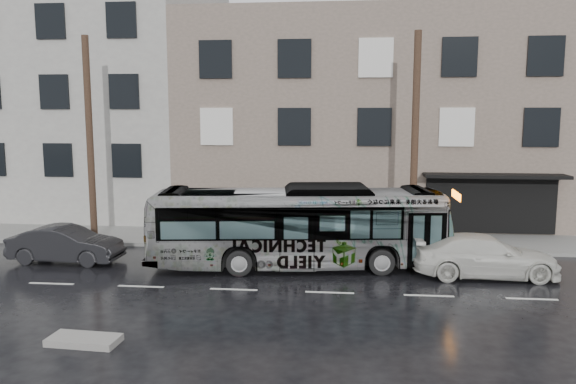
% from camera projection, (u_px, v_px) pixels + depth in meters
% --- Properties ---
extents(ground, '(120.00, 120.00, 0.00)m').
position_uv_depth(ground, '(247.00, 269.00, 21.19)').
color(ground, black).
rests_on(ground, ground).
extents(sidewalk, '(90.00, 3.60, 0.15)m').
position_uv_depth(sidewalk, '(265.00, 239.00, 26.01)').
color(sidewalk, gray).
rests_on(sidewalk, ground).
extents(building_taupe, '(20.00, 12.00, 11.00)m').
position_uv_depth(building_taupe, '(369.00, 119.00, 32.44)').
color(building_taupe, gray).
rests_on(building_taupe, ground).
extents(building_grey, '(26.00, 15.00, 16.00)m').
position_uv_depth(building_grey, '(7.00, 79.00, 35.88)').
color(building_grey, '#AFAEA5').
rests_on(building_grey, ground).
extents(utility_pole_front, '(0.30, 0.30, 9.00)m').
position_uv_depth(utility_pole_front, '(415.00, 142.00, 23.14)').
color(utility_pole_front, '#473223').
rests_on(utility_pole_front, sidewalk).
extents(utility_pole_rear, '(0.30, 0.30, 9.00)m').
position_uv_depth(utility_pole_rear, '(90.00, 141.00, 24.55)').
color(utility_pole_rear, '#473223').
rests_on(utility_pole_rear, sidewalk).
extents(sign_post, '(0.06, 0.06, 2.40)m').
position_uv_depth(sign_post, '(439.00, 221.00, 23.49)').
color(sign_post, slate).
rests_on(sign_post, sidewalk).
extents(bus, '(11.53, 4.03, 3.14)m').
position_uv_depth(bus, '(298.00, 227.00, 21.26)').
color(bus, '#B2B2B2').
rests_on(bus, ground).
extents(white_sedan, '(5.22, 2.22, 1.50)m').
position_uv_depth(white_sedan, '(484.00, 256.00, 20.19)').
color(white_sedan, silver).
rests_on(white_sedan, ground).
extents(dark_sedan, '(4.41, 1.66, 1.44)m').
position_uv_depth(dark_sedan, '(66.00, 244.00, 22.09)').
color(dark_sedan, black).
rests_on(dark_sedan, ground).
extents(slush_pile, '(1.85, 0.92, 0.18)m').
position_uv_depth(slush_pile, '(84.00, 340.00, 14.32)').
color(slush_pile, gray).
rests_on(slush_pile, ground).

